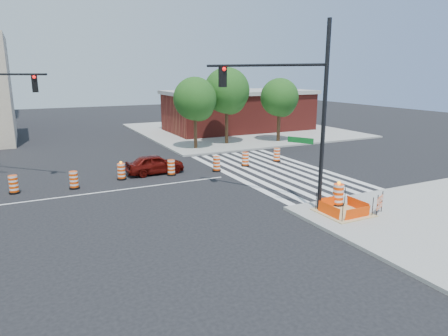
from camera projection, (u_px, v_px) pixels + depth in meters
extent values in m
plane|color=black|center=(111.00, 191.00, 22.76)|extent=(120.00, 120.00, 0.00)
cube|color=gray|center=(239.00, 130.00, 46.19)|extent=(22.00, 22.00, 0.15)
cube|color=silver|center=(232.00, 176.00, 26.12)|extent=(0.45, 13.50, 0.01)
cube|color=silver|center=(244.00, 174.00, 26.51)|extent=(0.45, 13.50, 0.01)
cube|color=silver|center=(256.00, 173.00, 26.90)|extent=(0.45, 13.50, 0.01)
cube|color=silver|center=(267.00, 171.00, 27.28)|extent=(0.45, 13.50, 0.01)
cube|color=silver|center=(278.00, 170.00, 27.67)|extent=(0.45, 13.50, 0.01)
cube|color=silver|center=(289.00, 168.00, 28.06)|extent=(0.45, 13.50, 0.01)
cube|color=silver|center=(299.00, 167.00, 28.45)|extent=(0.45, 13.50, 0.01)
cube|color=silver|center=(310.00, 166.00, 28.84)|extent=(0.45, 13.50, 0.01)
cube|color=silver|center=(111.00, 191.00, 22.76)|extent=(14.00, 0.12, 0.01)
cube|color=tan|center=(343.00, 213.00, 18.75)|extent=(2.20, 2.20, 0.05)
cube|color=#FF4105|center=(358.00, 213.00, 17.91)|extent=(1.44, 0.02, 0.55)
cube|color=#FF4105|center=(331.00, 202.00, 19.48)|extent=(1.44, 0.02, 0.55)
cube|color=#FF4105|center=(329.00, 210.00, 18.31)|extent=(0.02, 1.44, 0.55)
cube|color=#FF4105|center=(358.00, 205.00, 19.08)|extent=(0.02, 1.44, 0.55)
cylinder|color=black|center=(343.00, 213.00, 17.48)|extent=(0.04, 0.04, 0.90)
cylinder|color=black|center=(373.00, 207.00, 18.26)|extent=(0.04, 0.04, 0.90)
cylinder|color=black|center=(316.00, 201.00, 19.05)|extent=(0.04, 0.04, 0.90)
cylinder|color=black|center=(345.00, 196.00, 19.83)|extent=(0.04, 0.04, 0.90)
cube|color=maroon|center=(239.00, 113.00, 45.71)|extent=(16.00, 8.00, 4.20)
cube|color=gray|center=(239.00, 92.00, 45.18)|extent=(16.50, 8.50, 0.40)
imported|color=#500A06|center=(155.00, 164.00, 26.52)|extent=(3.89, 1.68, 1.31)
cylinder|color=black|center=(324.00, 119.00, 18.24)|extent=(0.20, 0.20, 8.75)
cylinder|color=black|center=(262.00, 65.00, 19.44)|extent=(3.40, 5.75, 0.13)
cube|color=black|center=(223.00, 76.00, 20.81)|extent=(0.35, 0.31, 1.09)
sphere|color=#FF0C0C|center=(224.00, 69.00, 20.56)|extent=(0.20, 0.20, 0.20)
cube|color=#0C591E|center=(300.00, 140.00, 19.08)|extent=(0.69, 1.16, 0.27)
cylinder|color=black|center=(5.00, 74.00, 23.63)|extent=(4.41, 4.43, 0.12)
cube|color=black|center=(35.00, 83.00, 23.08)|extent=(0.33, 0.29, 1.02)
sphere|color=#FF0C0C|center=(34.00, 77.00, 22.84)|extent=(0.18, 0.18, 0.18)
cylinder|color=black|center=(337.00, 205.00, 19.78)|extent=(0.64, 0.64, 0.11)
cylinder|color=#F74405|center=(338.00, 194.00, 19.66)|extent=(0.52, 0.52, 1.02)
sphere|color=#FF990C|center=(339.00, 183.00, 19.52)|extent=(0.17, 0.17, 0.17)
cube|color=#F74405|center=(380.00, 199.00, 18.49)|extent=(0.78, 0.43, 0.28)
cube|color=#F74405|center=(379.00, 206.00, 18.56)|extent=(0.78, 0.43, 0.22)
cylinder|color=black|center=(377.00, 206.00, 18.23)|extent=(0.04, 0.04, 1.01)
cylinder|color=black|center=(382.00, 201.00, 18.84)|extent=(0.04, 0.04, 1.01)
cylinder|color=#382314|center=(195.00, 127.00, 34.42)|extent=(0.29, 0.29, 3.92)
sphere|color=#144012|center=(195.00, 99.00, 33.85)|extent=(3.68, 3.68, 3.68)
sphere|color=#144012|center=(199.00, 106.00, 34.42)|extent=(2.70, 2.70, 2.70)
sphere|color=#144012|center=(192.00, 103.00, 33.62)|extent=(2.45, 2.45, 2.45)
cylinder|color=#382314|center=(227.00, 121.00, 36.76)|extent=(0.29, 0.29, 4.43)
sphere|color=#144012|center=(227.00, 91.00, 36.12)|extent=(4.16, 4.16, 4.16)
sphere|color=#144012|center=(230.00, 98.00, 36.72)|extent=(3.05, 3.05, 3.05)
sphere|color=#144012|center=(224.00, 95.00, 35.89)|extent=(2.77, 2.77, 2.77)
cylinder|color=#382314|center=(279.00, 123.00, 38.12)|extent=(0.33, 0.33, 3.82)
sphere|color=#144012|center=(280.00, 97.00, 37.56)|extent=(3.59, 3.59, 3.59)
sphere|color=#144012|center=(282.00, 103.00, 38.18)|extent=(2.63, 2.63, 2.63)
sphere|color=#144012|center=(277.00, 101.00, 37.29)|extent=(2.39, 2.39, 2.39)
cylinder|color=black|center=(15.00, 192.00, 22.32)|extent=(0.60, 0.60, 0.10)
cylinder|color=#F74405|center=(13.00, 184.00, 22.21)|extent=(0.48, 0.48, 0.95)
cylinder|color=black|center=(75.00, 188.00, 23.23)|extent=(0.60, 0.60, 0.10)
cylinder|color=#F74405|center=(74.00, 179.00, 23.12)|extent=(0.48, 0.48, 0.95)
cylinder|color=black|center=(122.00, 179.00, 25.21)|extent=(0.60, 0.60, 0.10)
cylinder|color=#F74405|center=(121.00, 171.00, 25.10)|extent=(0.48, 0.48, 0.95)
sphere|color=#FF990C|center=(121.00, 162.00, 24.97)|extent=(0.16, 0.16, 0.16)
cylinder|color=black|center=(171.00, 174.00, 26.25)|extent=(0.60, 0.60, 0.10)
cylinder|color=#F74405|center=(171.00, 167.00, 26.13)|extent=(0.48, 0.48, 0.95)
cylinder|color=black|center=(217.00, 171.00, 27.29)|extent=(0.60, 0.60, 0.10)
cylinder|color=#F74405|center=(217.00, 163.00, 27.18)|extent=(0.48, 0.48, 0.95)
cylinder|color=black|center=(245.00, 166.00, 28.76)|extent=(0.60, 0.60, 0.10)
cylinder|color=#F74405|center=(245.00, 159.00, 28.64)|extent=(0.48, 0.48, 0.95)
cylinder|color=black|center=(277.00, 161.00, 30.24)|extent=(0.60, 0.60, 0.10)
cylinder|color=#F74405|center=(277.00, 155.00, 30.12)|extent=(0.48, 0.48, 0.95)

